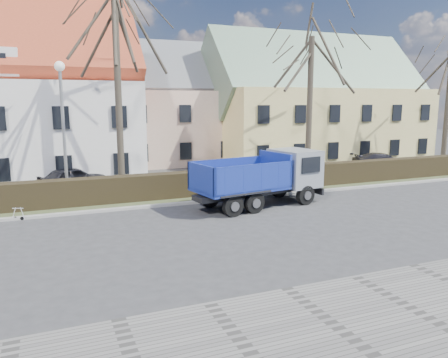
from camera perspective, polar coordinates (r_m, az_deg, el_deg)
name	(u,v)px	position (r m, az deg, el deg)	size (l,w,h in m)	color
ground	(209,230)	(17.33, -1.96, -6.72)	(120.00, 120.00, 0.00)	#333335
sidewalk_near	(345,335)	(10.37, 15.49, -18.99)	(80.00, 5.00, 0.08)	slate
curb_far	(177,204)	(21.55, -6.20, -3.24)	(80.00, 0.30, 0.12)	#97958F
grass_strip	(168,197)	(23.05, -7.30, -2.40)	(80.00, 3.00, 0.10)	#3B4527
hedge	(169,187)	(22.74, -7.21, -1.03)	(60.00, 0.90, 1.30)	black
building_pink	(171,114)	(36.89, -6.97, 8.48)	(10.80, 8.80, 8.00)	beige
building_yellow	(314,110)	(39.15, 11.65, 8.80)	(18.80, 10.80, 8.50)	#DECD7A
tree_1	(118,76)	(24.39, -13.74, 12.92)	(9.20, 9.20, 12.65)	#362F25
tree_2	(310,93)	(28.75, 11.16, 10.90)	(8.00, 8.00, 11.00)	#362F25
tree_3	(448,98)	(36.71, 27.24, 9.35)	(7.60, 7.60, 10.45)	#362F25
dump_truck	(255,179)	(20.93, 4.08, 0.01)	(6.77, 2.52, 2.71)	navy
streetlight	(64,133)	(22.64, -20.19, 5.62)	(0.54, 0.54, 6.97)	gray
cart_frame	(14,213)	(20.73, -25.77, -4.05)	(0.66, 0.38, 0.61)	silver
parked_car_a	(73,178)	(26.46, -19.07, 0.09)	(1.57, 3.89, 1.33)	black
parked_car_b	(382,161)	(34.29, 19.88, 2.18)	(1.78, 4.38, 1.27)	black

